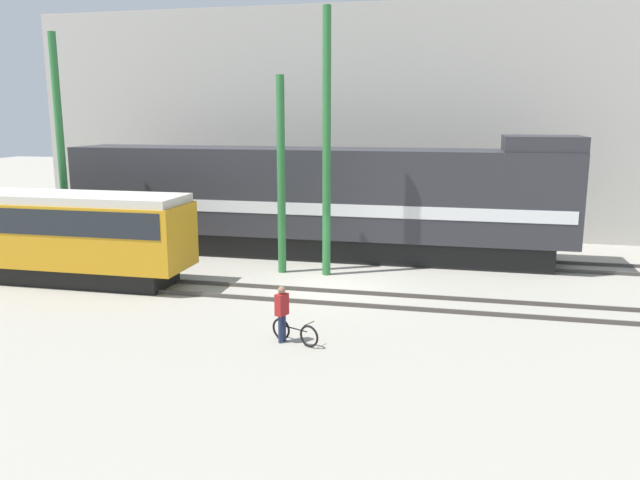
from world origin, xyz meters
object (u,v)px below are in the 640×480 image
object	(u,v)px
freight_locomotive	(316,200)
utility_pole_center	(281,176)
utility_pole_left	(61,150)
person	(282,309)
utility_pole_right	(327,145)
streetcar	(42,231)
bicycle	(295,332)

from	to	relation	value
freight_locomotive	utility_pole_center	xyz separation A→B (m)	(-0.64, -3.14, 1.32)
utility_pole_left	utility_pole_center	bearing A→B (deg)	-0.00
person	utility_pole_center	size ratio (longest dim) A/B	0.21
utility_pole_right	streetcar	bearing A→B (deg)	-162.71
utility_pole_left	utility_pole_center	distance (m)	9.49
person	utility_pole_right	size ratio (longest dim) A/B	0.16
streetcar	bicycle	size ratio (longest dim) A/B	7.67
bicycle	utility_pole_left	size ratio (longest dim) A/B	0.16
freight_locomotive	streetcar	world-z (taller)	freight_locomotive
utility_pole_center	utility_pole_right	distance (m)	2.14
utility_pole_center	utility_pole_right	bearing A→B (deg)	0.00
utility_pole_left	bicycle	bearing A→B (deg)	-31.82
streetcar	freight_locomotive	bearing A→B (deg)	35.05
person	streetcar	bearing A→B (deg)	157.79
freight_locomotive	person	xyz separation A→B (m)	(1.51, -10.56, -1.51)
streetcar	utility_pole_center	world-z (taller)	utility_pole_center
streetcar	utility_pole_left	world-z (taller)	utility_pole_left
utility_pole_left	utility_pole_center	world-z (taller)	utility_pole_left
streetcar	person	xyz separation A→B (m)	(10.47, -4.27, -0.94)
streetcar	utility_pole_left	bearing A→B (deg)	109.87
person	utility_pole_left	world-z (taller)	utility_pole_left
utility_pole_left	utility_pole_center	size ratio (longest dim) A/B	1.24
freight_locomotive	person	size ratio (longest dim) A/B	13.71
freight_locomotive	streetcar	xyz separation A→B (m)	(-8.96, -6.28, -0.57)
streetcar	person	distance (m)	11.35
streetcar	utility_pole_center	xyz separation A→B (m)	(8.31, 3.14, 1.89)
utility_pole_left	utility_pole_right	xyz separation A→B (m)	(11.23, -0.00, 0.30)
freight_locomotive	utility_pole_center	size ratio (longest dim) A/B	2.86
streetcar	utility_pole_left	distance (m)	4.35
person	freight_locomotive	bearing A→B (deg)	98.13
utility_pole_left	utility_pole_right	distance (m)	11.23
utility_pole_center	utility_pole_right	size ratio (longest dim) A/B	0.76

